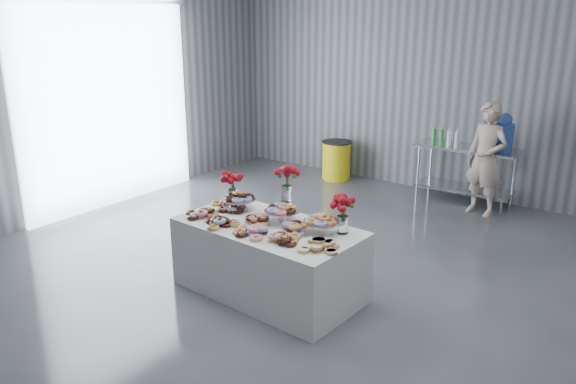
# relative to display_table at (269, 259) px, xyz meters

# --- Properties ---
(ground) EXTENTS (9.00, 9.00, 0.00)m
(ground) POSITION_rel_display_table_xyz_m (0.20, -0.05, -0.38)
(ground) COLOR #36383D
(ground) RESTS_ON ground
(room_walls) EXTENTS (8.04, 9.04, 4.02)m
(room_walls) POSITION_rel_display_table_xyz_m (-0.07, 0.02, 2.26)
(room_walls) COLOR gray
(room_walls) RESTS_ON ground
(display_table) EXTENTS (1.95, 1.10, 0.75)m
(display_table) POSITION_rel_display_table_xyz_m (0.00, 0.00, 0.00)
(display_table) COLOR white
(display_table) RESTS_ON ground
(prep_table) EXTENTS (1.50, 0.60, 0.90)m
(prep_table) POSITION_rel_display_table_xyz_m (0.63, 4.05, 0.24)
(prep_table) COLOR silver
(prep_table) RESTS_ON ground
(donut_mounds) EXTENTS (1.85, 0.90, 0.09)m
(donut_mounds) POSITION_rel_display_table_xyz_m (0.00, -0.05, 0.42)
(donut_mounds) COLOR gold
(donut_mounds) RESTS_ON display_table
(cake_stand_left) EXTENTS (0.36, 0.36, 0.17)m
(cake_stand_left) POSITION_rel_display_table_xyz_m (-0.54, 0.18, 0.52)
(cake_stand_left) COLOR silver
(cake_stand_left) RESTS_ON display_table
(cake_stand_mid) EXTENTS (0.36, 0.36, 0.17)m
(cake_stand_mid) POSITION_rel_display_table_xyz_m (0.06, 0.15, 0.52)
(cake_stand_mid) COLOR silver
(cake_stand_mid) RESTS_ON display_table
(cake_stand_right) EXTENTS (0.36, 0.36, 0.17)m
(cake_stand_right) POSITION_rel_display_table_xyz_m (0.56, 0.12, 0.52)
(cake_stand_right) COLOR silver
(cake_stand_right) RESTS_ON display_table
(danish_pile) EXTENTS (0.48, 0.48, 0.11)m
(danish_pile) POSITION_rel_display_table_xyz_m (0.74, -0.19, 0.43)
(danish_pile) COLOR white
(danish_pile) RESTS_ON display_table
(bouquet_left) EXTENTS (0.26, 0.26, 0.42)m
(bouquet_left) POSITION_rel_display_table_xyz_m (-0.74, 0.29, 0.67)
(bouquet_left) COLOR white
(bouquet_left) RESTS_ON display_table
(bouquet_right) EXTENTS (0.26, 0.26, 0.42)m
(bouquet_right) POSITION_rel_display_table_xyz_m (0.72, 0.26, 0.67)
(bouquet_right) COLOR white
(bouquet_right) RESTS_ON display_table
(bouquet_center) EXTENTS (0.26, 0.26, 0.57)m
(bouquet_center) POSITION_rel_display_table_xyz_m (-0.03, 0.35, 0.75)
(bouquet_center) COLOR silver
(bouquet_center) RESTS_ON display_table
(water_jug) EXTENTS (0.28, 0.28, 0.55)m
(water_jug) POSITION_rel_display_table_xyz_m (1.13, 4.05, 0.77)
(water_jug) COLOR blue
(water_jug) RESTS_ON prep_table
(drink_bottles) EXTENTS (0.54, 0.08, 0.27)m
(drink_bottles) POSITION_rel_display_table_xyz_m (0.31, 3.95, 0.66)
(drink_bottles) COLOR #268C33
(drink_bottles) RESTS_ON prep_table
(person) EXTENTS (0.68, 0.54, 1.64)m
(person) POSITION_rel_display_table_xyz_m (1.00, 3.75, 0.45)
(person) COLOR #CC8C93
(person) RESTS_ON ground
(trash_barrel) EXTENTS (0.53, 0.53, 0.68)m
(trash_barrel) POSITION_rel_display_table_xyz_m (-1.66, 4.05, -0.03)
(trash_barrel) COLOR yellow
(trash_barrel) RESTS_ON ground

